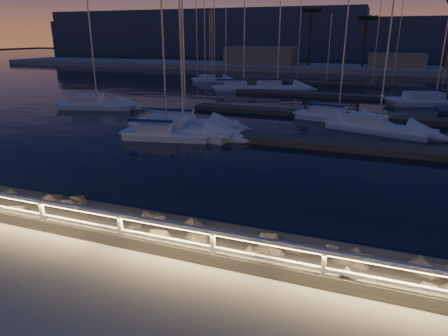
{
  "coord_description": "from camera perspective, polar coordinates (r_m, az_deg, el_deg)",
  "views": [
    {
      "loc": [
        4.71,
        -9.04,
        6.09
      ],
      "look_at": [
        -0.16,
        4.0,
        1.45
      ],
      "focal_mm": 32.0,
      "sensor_mm": 36.0,
      "label": 1
    }
  ],
  "objects": [
    {
      "name": "sailboat_g",
      "position": [
        31.19,
        20.79,
        5.62
      ],
      "size": [
        7.94,
        4.42,
        13.0
      ],
      "rotation": [
        0.0,
        0.0,
        -0.31
      ],
      "color": "white",
      "rests_on": "ground"
    },
    {
      "name": "sailboat_n",
      "position": [
        51.53,
        2.56,
        11.45
      ],
      "size": [
        8.06,
        4.67,
        13.28
      ],
      "rotation": [
        0.0,
        0.0,
        0.34
      ],
      "color": "white",
      "rests_on": "ground"
    },
    {
      "name": "sailboat_m",
      "position": [
        61.92,
        -1.84,
        12.59
      ],
      "size": [
        6.42,
        3.07,
        10.6
      ],
      "rotation": [
        0.0,
        0.0,
        0.21
      ],
      "color": "white",
      "rests_on": "ground"
    },
    {
      "name": "sailboat_c",
      "position": [
        34.26,
        15.69,
        7.17
      ],
      "size": [
        7.5,
        3.74,
        12.26
      ],
      "rotation": [
        0.0,
        0.0,
        -0.24
      ],
      "color": "white",
      "rests_on": "ground"
    },
    {
      "name": "floating_docks",
      "position": [
        42.31,
        14.03,
        9.07
      ],
      "size": [
        22.0,
        36.0,
        0.4
      ],
      "color": "#575048",
      "rests_on": "ground"
    },
    {
      "name": "palm_left",
      "position": [
        82.13,
        12.39,
        20.86
      ],
      "size": [
        3.0,
        3.0,
        11.2
      ],
      "color": "#453020",
      "rests_on": "ground"
    },
    {
      "name": "sailboat_b",
      "position": [
        28.72,
        -6.19,
        5.8
      ],
      "size": [
        8.65,
        3.83,
        14.26
      ],
      "rotation": [
        0.0,
        0.0,
        -0.17
      ],
      "color": "white",
      "rests_on": "ground"
    },
    {
      "name": "sailboat_a",
      "position": [
        27.38,
        -8.47,
        4.95
      ],
      "size": [
        6.43,
        3.01,
        10.63
      ],
      "rotation": [
        0.0,
        0.0,
        0.2
      ],
      "color": "white",
      "rests_on": "ground"
    },
    {
      "name": "palm_center",
      "position": [
        82.13,
        19.74,
        19.3
      ],
      "size": [
        3.0,
        3.0,
        9.7
      ],
      "color": "#453020",
      "rests_on": "ground"
    },
    {
      "name": "sailboat_j",
      "position": [
        51.85,
        7.35,
        11.37
      ],
      "size": [
        8.31,
        5.14,
        13.77
      ],
      "rotation": [
        0.0,
        0.0,
        0.39
      ],
      "color": "white",
      "rests_on": "ground"
    },
    {
      "name": "sailboat_e",
      "position": [
        40.6,
        -17.88,
        8.72
      ],
      "size": [
        7.75,
        4.05,
        12.79
      ],
      "rotation": [
        0.0,
        0.0,
        0.27
      ],
      "color": "white",
      "rests_on": "ground"
    },
    {
      "name": "harbor_water",
      "position": [
        41.14,
        13.75,
        8.03
      ],
      "size": [
        400.0,
        440.0,
        0.6
      ],
      "color": "black",
      "rests_on": "ground"
    },
    {
      "name": "sailboat_k",
      "position": [
        45.8,
        27.61,
        8.56
      ],
      "size": [
        9.71,
        5.45,
        15.91
      ],
      "rotation": [
        0.0,
        0.0,
        0.32
      ],
      "color": "white",
      "rests_on": "ground"
    },
    {
      "name": "guard_rail",
      "position": [
        11.52,
        -6.62,
        -9.16
      ],
      "size": [
        44.11,
        0.12,
        1.06
      ],
      "color": "white",
      "rests_on": "ground"
    },
    {
      "name": "sailboat_f",
      "position": [
        30.36,
        -5.89,
        6.46
      ],
      "size": [
        8.06,
        3.57,
        13.29
      ],
      "rotation": [
        0.0,
        0.0,
        0.17
      ],
      "color": "white",
      "rests_on": "ground"
    },
    {
      "name": "far_shore",
      "position": [
        83.43,
        17.63,
        13.61
      ],
      "size": [
        160.0,
        14.0,
        5.2
      ],
      "color": "#A6A296",
      "rests_on": "ground"
    },
    {
      "name": "distant_hills",
      "position": [
        145.24,
        10.33,
        17.61
      ],
      "size": [
        230.0,
        37.5,
        18.0
      ],
      "color": "#374255",
      "rests_on": "ground"
    },
    {
      "name": "riprap",
      "position": [
        13.26,
        -9.31,
        -9.73
      ],
      "size": [
        28.12,
        3.01,
        1.29
      ],
      "color": "#686259",
      "rests_on": "ground"
    },
    {
      "name": "ground",
      "position": [
        11.87,
        -6.17,
        -12.53
      ],
      "size": [
        400.0,
        400.0,
        0.0
      ],
      "primitive_type": "plane",
      "color": "#A6A296",
      "rests_on": "ground"
    }
  ]
}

